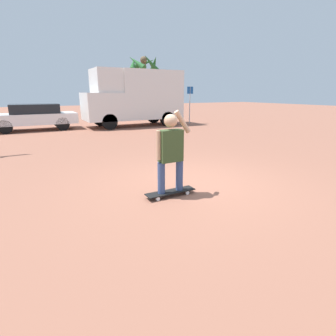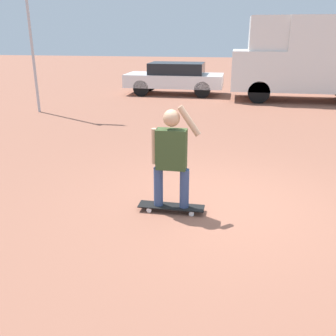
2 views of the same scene
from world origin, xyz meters
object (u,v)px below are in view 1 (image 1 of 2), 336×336
person_skateboarder (171,149)px  parked_car_white (34,116)px  camper_van (135,96)px  street_sign (190,100)px  palm_tree_near_van (144,68)px  skateboard (170,192)px

person_skateboarder → parked_car_white: size_ratio=0.36×
camper_van → street_sign: bearing=-9.2°
palm_tree_near_van → street_sign: size_ratio=2.28×
person_skateboarder → parked_car_white: 11.88m
parked_car_white → camper_van: bearing=-7.5°
person_skateboarder → street_sign: bearing=55.3°
camper_van → palm_tree_near_van: palm_tree_near_van is taller
skateboard → street_sign: (7.23, 10.43, 1.42)m
street_sign → camper_van: bearing=170.8°
palm_tree_near_van → skateboard: bearing=-112.4°
parked_car_white → skateboard: bearing=-81.1°
person_skateboarder → palm_tree_near_van: size_ratio=0.29×
camper_van → person_skateboarder: bearing=-108.6°
palm_tree_near_van → street_sign: palm_tree_near_van is taller
palm_tree_near_van → camper_van: bearing=-117.1°
person_skateboarder → parked_car_white: bearing=98.9°
camper_van → parked_car_white: (-5.54, 0.73, -1.01)m
person_skateboarder → street_sign: size_ratio=0.67×
person_skateboarder → camper_van: 11.64m
person_skateboarder → palm_tree_near_van: (8.00, 19.41, 3.21)m
person_skateboarder → palm_tree_near_van: bearing=67.6°
skateboard → palm_tree_near_van: (8.00, 19.41, 4.08)m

